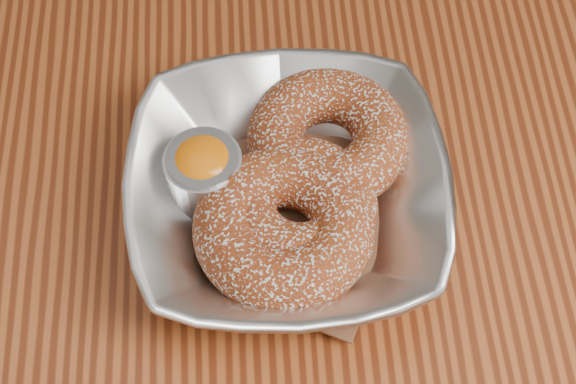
{
  "coord_description": "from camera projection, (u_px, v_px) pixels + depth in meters",
  "views": [
    {
      "loc": [
        0.02,
        -0.37,
        1.27
      ],
      "look_at": [
        0.03,
        -0.08,
        0.78
      ],
      "focal_mm": 55.0,
      "sensor_mm": 36.0,
      "label": 1
    }
  ],
  "objects": [
    {
      "name": "parchment",
      "position": [
        288.0,
        208.0,
        0.58
      ],
      "size": [
        0.19,
        0.19,
        0.0
      ],
      "primitive_type": "cube",
      "rotation": [
        0.0,
        0.0,
        1.11
      ],
      "color": "brown",
      "rests_on": "table"
    },
    {
      "name": "ramekin",
      "position": [
        204.0,
        173.0,
        0.57
      ],
      "size": [
        0.05,
        0.05,
        0.05
      ],
      "color": "silver",
      "rests_on": "table"
    },
    {
      "name": "donut_back",
      "position": [
        328.0,
        137.0,
        0.59
      ],
      "size": [
        0.13,
        0.13,
        0.04
      ],
      "primitive_type": "torus",
      "rotation": [
        0.0,
        0.0,
        0.24
      ],
      "color": "maroon",
      "rests_on": "parchment"
    },
    {
      "name": "donut_front",
      "position": [
        284.0,
        227.0,
        0.55
      ],
      "size": [
        0.15,
        0.15,
        0.04
      ],
      "primitive_type": "torus",
      "rotation": [
        0.0,
        0.0,
        0.36
      ],
      "color": "maroon",
      "rests_on": "parchment"
    },
    {
      "name": "table",
      "position": [
        239.0,
        193.0,
        0.72
      ],
      "size": [
        1.2,
        0.8,
        0.75
      ],
      "color": "brown",
      "rests_on": "ground_plane"
    },
    {
      "name": "serving_bowl",
      "position": [
        288.0,
        196.0,
        0.57
      ],
      "size": [
        0.21,
        0.21,
        0.05
      ],
      "primitive_type": "imported",
      "color": "silver",
      "rests_on": "table"
    },
    {
      "name": "donut_extra",
      "position": [
        300.0,
        206.0,
        0.56
      ],
      "size": [
        0.1,
        0.1,
        0.04
      ],
      "primitive_type": "torus",
      "rotation": [
        0.0,
        0.0,
        0.01
      ],
      "color": "maroon",
      "rests_on": "parchment"
    }
  ]
}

